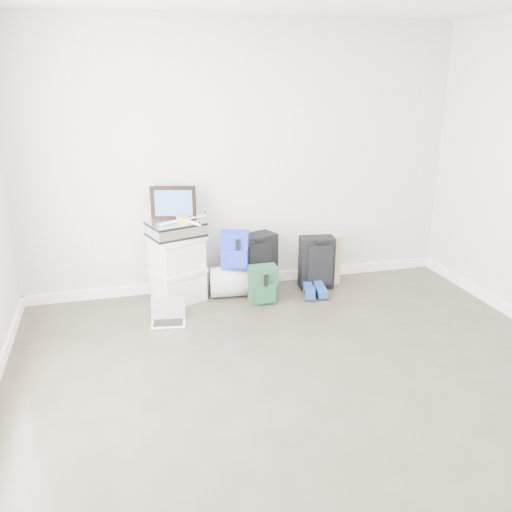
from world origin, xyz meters
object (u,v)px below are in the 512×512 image
object	(u,v)px
duffel_bag	(235,281)
large_suitcase	(257,263)
boxes_stack	(178,268)
laptop	(168,317)
carry_on	(317,263)
briefcase	(176,229)

from	to	relation	value
duffel_bag	large_suitcase	bearing A→B (deg)	24.97
boxes_stack	laptop	bearing A→B (deg)	-132.45
boxes_stack	duffel_bag	xyz separation A→B (m)	(0.58, -0.04, -0.18)
duffel_bag	carry_on	distance (m)	0.90
boxes_stack	large_suitcase	bearing A→B (deg)	-20.42
duffel_bag	laptop	bearing A→B (deg)	-142.34
boxes_stack	large_suitcase	world-z (taller)	boxes_stack
boxes_stack	laptop	world-z (taller)	boxes_stack
duffel_bag	briefcase	bearing A→B (deg)	-177.55
duffel_bag	boxes_stack	bearing A→B (deg)	-177.55
carry_on	large_suitcase	bearing A→B (deg)	179.41
large_suitcase	carry_on	world-z (taller)	large_suitcase
boxes_stack	laptop	distance (m)	0.59
duffel_bag	large_suitcase	size ratio (longest dim) A/B	0.84
carry_on	laptop	size ratio (longest dim) A/B	1.62
carry_on	laptop	bearing A→B (deg)	-156.82
duffel_bag	laptop	size ratio (longest dim) A/B	1.49
large_suitcase	duffel_bag	bearing A→B (deg)	176.12
boxes_stack	briefcase	world-z (taller)	briefcase
briefcase	large_suitcase	size ratio (longest dim) A/B	0.82
boxes_stack	carry_on	bearing A→B (deg)	-25.52
briefcase	boxes_stack	bearing A→B (deg)	-17.76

